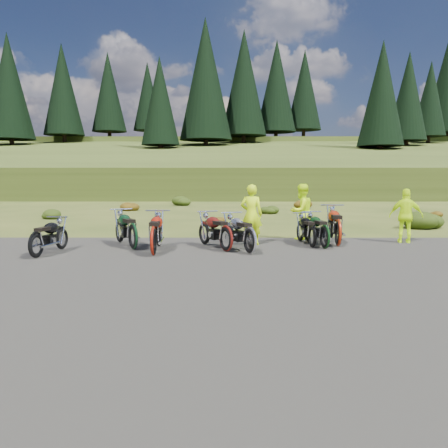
{
  "coord_description": "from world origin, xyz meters",
  "views": [
    {
      "loc": [
        -0.05,
        -11.13,
        2.13
      ],
      "look_at": [
        -0.09,
        0.67,
        0.87
      ],
      "focal_mm": 35.0,
      "sensor_mm": 36.0,
      "label": 1
    }
  ],
  "objects_px": {
    "motorcycle_7": "(324,250)",
    "person_middle": "(251,216)",
    "motorcycle_0": "(37,259)",
    "motorcycle_3": "(250,255)"
  },
  "relations": [
    {
      "from": "motorcycle_7",
      "to": "person_middle",
      "type": "bearing_deg",
      "value": 59.52
    },
    {
      "from": "motorcycle_0",
      "to": "motorcycle_3",
      "type": "distance_m",
      "value": 5.65
    },
    {
      "from": "motorcycle_7",
      "to": "person_middle",
      "type": "relative_size",
      "value": 1.07
    },
    {
      "from": "motorcycle_0",
      "to": "motorcycle_7",
      "type": "relative_size",
      "value": 0.97
    },
    {
      "from": "person_middle",
      "to": "motorcycle_0",
      "type": "bearing_deg",
      "value": 32.97
    },
    {
      "from": "motorcycle_3",
      "to": "person_middle",
      "type": "xyz_separation_m",
      "value": [
        0.14,
        1.72,
        0.94
      ]
    },
    {
      "from": "motorcycle_3",
      "to": "person_middle",
      "type": "bearing_deg",
      "value": -28.58
    },
    {
      "from": "motorcycle_3",
      "to": "motorcycle_7",
      "type": "xyz_separation_m",
      "value": [
        2.26,
        0.91,
        0.0
      ]
    },
    {
      "from": "motorcycle_7",
      "to": "person_middle",
      "type": "xyz_separation_m",
      "value": [
        -2.12,
        0.81,
        0.94
      ]
    },
    {
      "from": "motorcycle_0",
      "to": "motorcycle_7",
      "type": "distance_m",
      "value": 8.02
    }
  ]
}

